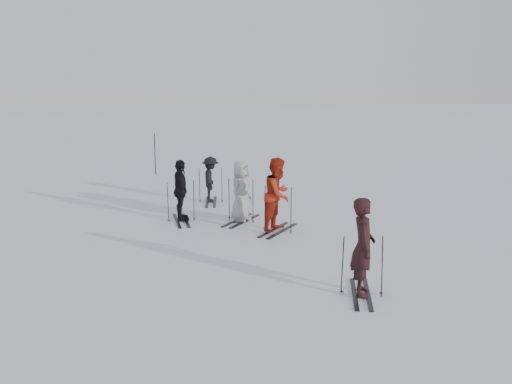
# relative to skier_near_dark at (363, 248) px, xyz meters

# --- Properties ---
(ground) EXTENTS (120.00, 120.00, 0.00)m
(ground) POSITION_rel_skier_near_dark_xyz_m (-2.05, 4.00, -0.97)
(ground) COLOR silver
(ground) RESTS_ON ground
(skier_near_dark) EXTENTS (0.54, 0.75, 1.93)m
(skier_near_dark) POSITION_rel_skier_near_dark_xyz_m (0.00, 0.00, 0.00)
(skier_near_dark) COLOR black
(skier_near_dark) RESTS_ON ground
(skier_red) EXTENTS (1.14, 1.22, 2.01)m
(skier_red) POSITION_rel_skier_near_dark_xyz_m (-1.45, 4.55, 0.04)
(skier_red) COLOR maroon
(skier_red) RESTS_ON ground
(skier_grey) EXTENTS (0.89, 1.02, 1.76)m
(skier_grey) POSITION_rel_skier_near_dark_xyz_m (-2.49, 5.60, -0.09)
(skier_grey) COLOR #9A9EA3
(skier_grey) RESTS_ON ground
(skier_uphill_left) EXTENTS (0.66, 1.12, 1.79)m
(skier_uphill_left) POSITION_rel_skier_near_dark_xyz_m (-4.23, 5.60, -0.07)
(skier_uphill_left) COLOR black
(skier_uphill_left) RESTS_ON ground
(skier_uphill_far) EXTENTS (0.60, 0.99, 1.50)m
(skier_uphill_far) POSITION_rel_skier_near_dark_xyz_m (-3.54, 8.05, -0.21)
(skier_uphill_far) COLOR black
(skier_uphill_far) RESTS_ON ground
(skis_near_dark) EXTENTS (1.80, 1.09, 1.24)m
(skis_near_dark) POSITION_rel_skier_near_dark_xyz_m (0.00, 0.00, -0.34)
(skis_near_dark) COLOR black
(skis_near_dark) RESTS_ON ground
(skis_red) EXTENTS (2.01, 1.68, 1.30)m
(skis_red) POSITION_rel_skier_near_dark_xyz_m (-1.45, 4.55, -0.32)
(skis_red) COLOR black
(skis_red) RESTS_ON ground
(skis_grey) EXTENTS (2.01, 1.66, 1.30)m
(skis_grey) POSITION_rel_skier_near_dark_xyz_m (-2.49, 5.60, -0.32)
(skis_grey) COLOR black
(skis_grey) RESTS_ON ground
(skis_uphill_left) EXTENTS (1.84, 1.25, 1.23)m
(skis_uphill_left) POSITION_rel_skier_near_dark_xyz_m (-4.23, 5.60, -0.35)
(skis_uphill_left) COLOR black
(skis_uphill_left) RESTS_ON ground
(skis_uphill_far) EXTENTS (1.70, 0.95, 1.21)m
(skis_uphill_far) POSITION_rel_skier_near_dark_xyz_m (-3.54, 8.05, -0.36)
(skis_uphill_far) COLOR black
(skis_uphill_far) RESTS_ON ground
(piste_marker) EXTENTS (0.05, 0.05, 1.74)m
(piste_marker) POSITION_rel_skier_near_dark_xyz_m (-6.26, 13.24, -0.10)
(piste_marker) COLOR black
(piste_marker) RESTS_ON ground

